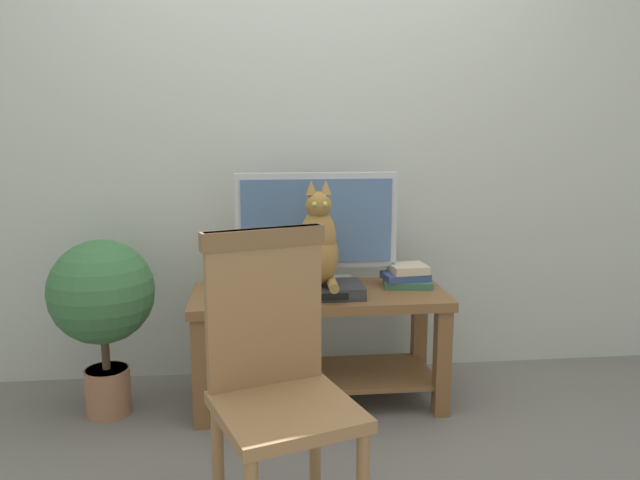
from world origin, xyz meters
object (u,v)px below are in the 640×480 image
(media_box, at_px, (318,290))
(potted_plant, at_px, (102,300))
(wooden_chair, at_px, (276,369))
(tv, at_px, (317,227))
(tv_stand, at_px, (319,327))
(book_stack, at_px, (407,276))
(cat, at_px, (318,245))

(media_box, relative_size, potted_plant, 0.51)
(media_box, distance_m, wooden_chair, 0.93)
(tv, relative_size, wooden_chair, 0.77)
(tv_stand, height_order, book_stack, book_stack)
(book_stack, distance_m, potted_plant, 1.42)
(cat, xyz_separation_m, book_stack, (0.45, 0.14, -0.19))
(tv_stand, relative_size, tv, 1.54)
(tv_stand, relative_size, potted_plant, 1.45)
(tv, distance_m, media_box, 0.32)
(tv, xyz_separation_m, potted_plant, (-0.98, -0.13, -0.29))
(media_box, xyz_separation_m, wooden_chair, (-0.23, -0.90, -0.00))
(tv, relative_size, cat, 1.61)
(tv_stand, xyz_separation_m, book_stack, (0.44, 0.06, 0.22))
(tv_stand, height_order, wooden_chair, wooden_chair)
(tv, relative_size, book_stack, 3.13)
(tv_stand, relative_size, book_stack, 4.83)
(cat, relative_size, wooden_chair, 0.48)
(media_box, relative_size, wooden_chair, 0.41)
(book_stack, bearing_deg, wooden_chair, -123.21)
(wooden_chair, relative_size, potted_plant, 1.23)
(media_box, height_order, book_stack, book_stack)
(tv, bearing_deg, book_stack, -5.97)
(book_stack, bearing_deg, cat, -162.35)
(potted_plant, bearing_deg, wooden_chair, -51.97)
(wooden_chair, height_order, potted_plant, wooden_chair)
(wooden_chair, bearing_deg, media_box, 75.92)
(book_stack, bearing_deg, tv, 174.03)
(tv_stand, distance_m, wooden_chair, 1.02)
(tv_stand, xyz_separation_m, tv, (0.00, 0.10, 0.46))
(wooden_chair, distance_m, potted_plant, 1.21)
(tv_stand, height_order, tv, tv)
(cat, bearing_deg, tv_stand, 81.90)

